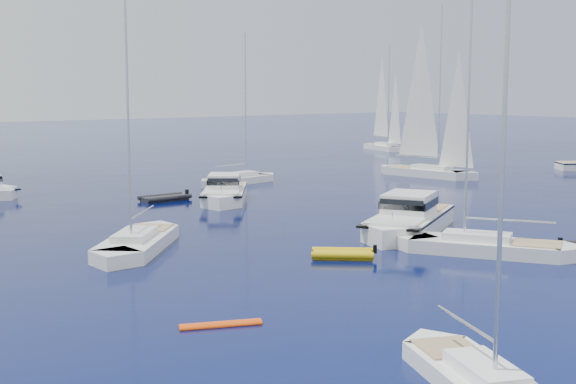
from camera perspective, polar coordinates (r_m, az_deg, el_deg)
name	(u,v)px	position (r m, az deg, el deg)	size (l,w,h in m)	color
motor_cruiser_centre	(407,233)	(49.13, 8.82, -3.00)	(3.73, 12.20, 3.20)	silver
motor_cruiser_distant	(224,201)	(62.38, -4.73, -0.69)	(3.27, 10.67, 2.80)	white
sailboat_mid_r	(485,254)	(43.81, 14.34, -4.43)	(2.94, 11.31, 16.62)	silver
sailboat_mid_l	(137,250)	(44.32, -11.06, -4.20)	(2.94, 11.29, 16.60)	silver
sailboat_centre	(239,183)	(74.19, -3.66, 0.64)	(2.62, 10.08, 14.81)	silver
sailboat_sails_r	(427,176)	(81.31, 10.26, 1.14)	(3.22, 12.38, 18.20)	silver
sailboat_sails_far	(384,150)	(116.47, 7.11, 3.11)	(2.84, 10.94, 16.08)	white
tender_yellow	(342,258)	(41.42, 4.04, -4.90)	(1.91, 3.45, 0.95)	gold
tender_grey_far	(165,201)	(63.37, -9.09, -0.63)	(2.26, 4.22, 0.95)	black
kayak_orange	(220,326)	(29.90, -5.01, -9.84)	(0.56, 3.16, 0.30)	#E6460A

